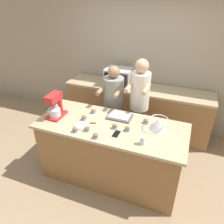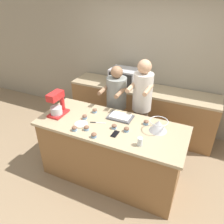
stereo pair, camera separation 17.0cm
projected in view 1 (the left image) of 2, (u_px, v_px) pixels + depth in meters
ground_plane at (111, 174)px, 3.47m from camera, size 16.00×16.00×0.00m
back_wall at (144, 60)px, 4.20m from camera, size 10.00×0.06×2.70m
island_counter at (111, 151)px, 3.23m from camera, size 2.08×0.86×0.95m
back_counter at (136, 109)px, 4.37m from camera, size 2.80×0.60×0.93m
person_left at (113, 108)px, 3.70m from camera, size 0.34×0.50×1.54m
person_right at (139, 107)px, 3.51m from camera, size 0.32×0.49×1.69m
stand_mixer at (55, 107)px, 3.11m from camera, size 0.20×0.30×0.36m
mixing_bowl at (159, 124)px, 2.87m from camera, size 0.25×0.25×0.15m
baking_tray at (120, 116)px, 3.15m from camera, size 0.35×0.24×0.04m
microwave_oven at (119, 77)px, 4.17m from camera, size 0.50×0.38×0.32m
cell_phone at (116, 134)px, 2.80m from camera, size 0.07×0.15×0.01m
drinking_glass at (142, 140)px, 2.60m from camera, size 0.06×0.06×0.11m
small_plate at (81, 125)px, 2.96m from camera, size 0.19×0.19×0.02m
knife at (97, 123)px, 3.02m from camera, size 0.21×0.08×0.01m
cupcake_0 at (127, 129)px, 2.85m from camera, size 0.07×0.07×0.06m
cupcake_1 at (115, 126)px, 2.90m from camera, size 0.07×0.07×0.06m
cupcake_2 at (96, 136)px, 2.72m from camera, size 0.07×0.07×0.06m
cupcake_3 at (87, 129)px, 2.85m from camera, size 0.07×0.07×0.06m
cupcake_4 at (93, 111)px, 3.25m from camera, size 0.07×0.07×0.06m
cupcake_5 at (84, 118)px, 3.09m from camera, size 0.07×0.07×0.06m
cupcake_6 at (75, 130)px, 2.83m from camera, size 0.07×0.07×0.06m
cupcake_7 at (146, 121)px, 3.01m from camera, size 0.07×0.07×0.06m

